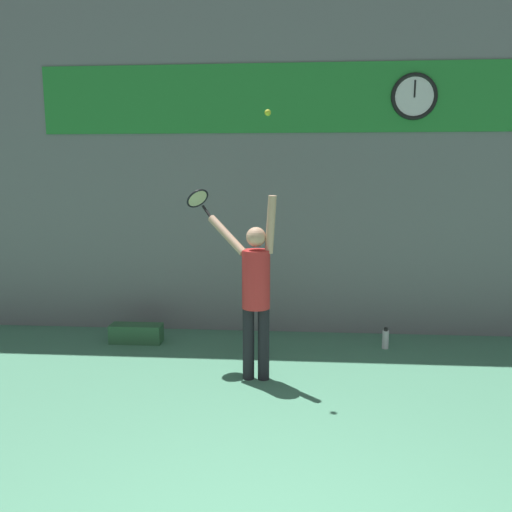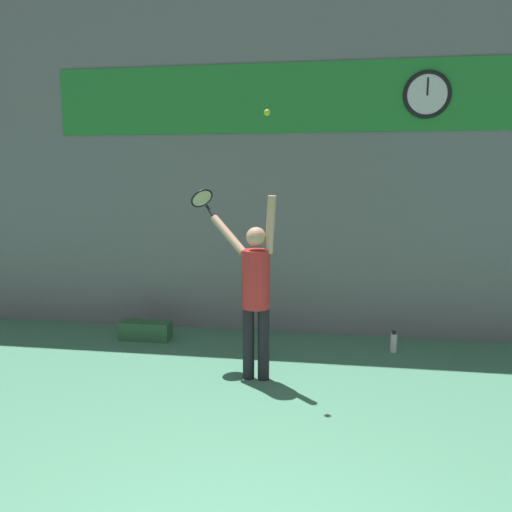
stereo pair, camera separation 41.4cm
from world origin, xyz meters
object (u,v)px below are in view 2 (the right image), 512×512
at_px(tennis_ball, 267,113).
at_px(water_bottle, 394,342).
at_px(equipment_bag, 146,331).
at_px(scoreboard_clock, 427,94).
at_px(tennis_racket, 203,200).
at_px(tennis_player, 255,288).

distance_m(tennis_ball, water_bottle, 3.39).
bearing_deg(water_bottle, equipment_bag, -179.90).
bearing_deg(tennis_ball, scoreboard_clock, 43.89).
bearing_deg(tennis_racket, water_bottle, 15.02).
relative_size(tennis_racket, equipment_bag, 0.53).
bearing_deg(equipment_bag, tennis_ball, -32.63).
height_order(tennis_ball, equipment_bag, tennis_ball).
relative_size(scoreboard_clock, water_bottle, 2.16).
bearing_deg(tennis_ball, water_bottle, 38.35).
relative_size(scoreboard_clock, equipment_bag, 0.87).
relative_size(scoreboard_clock, tennis_player, 0.30).
distance_m(tennis_player, tennis_racket, 1.27).
height_order(scoreboard_clock, tennis_racket, scoreboard_clock).
bearing_deg(equipment_bag, water_bottle, 0.10).
relative_size(tennis_ball, equipment_bag, 0.09).
height_order(tennis_player, tennis_ball, tennis_ball).
xyz_separation_m(water_bottle, equipment_bag, (-3.38, -0.01, -0.00)).
bearing_deg(scoreboard_clock, water_bottle, -120.65).
distance_m(tennis_player, tennis_ball, 1.86).
distance_m(scoreboard_clock, tennis_player, 3.48).
distance_m(tennis_player, water_bottle, 2.20).
relative_size(tennis_ball, water_bottle, 0.23).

